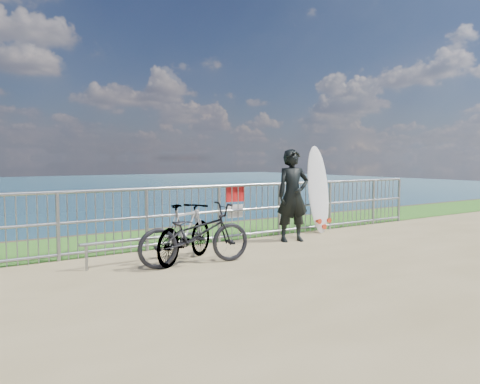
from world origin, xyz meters
TOP-DOWN VIEW (x-y plane):
  - grass_strip at (0.00, 2.70)m, footprint 120.00×120.00m
  - railing at (0.02, 1.60)m, footprint 10.06×0.10m
  - surfer at (0.77, 0.88)m, footprint 0.75×0.60m
  - surfboard at (1.98, 1.44)m, footprint 0.59×0.55m
  - bicycle_near at (-1.82, 0.16)m, footprint 1.86×0.83m
  - bicycle_far at (-1.84, 0.44)m, footprint 1.57×1.18m
  - bike_rack at (-2.43, 0.71)m, footprint 1.97×0.05m

SIDE VIEW (x-z plane):
  - grass_strip at x=0.00m, z-range 0.01..0.01m
  - bike_rack at x=-2.43m, z-range 0.14..0.54m
  - bicycle_far at x=-1.84m, z-range 0.00..0.94m
  - bicycle_near at x=-1.82m, z-range 0.00..0.95m
  - railing at x=0.02m, z-range 0.01..1.14m
  - surfboard at x=1.98m, z-range -0.08..1.85m
  - surfer at x=0.77m, z-range 0.00..1.82m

